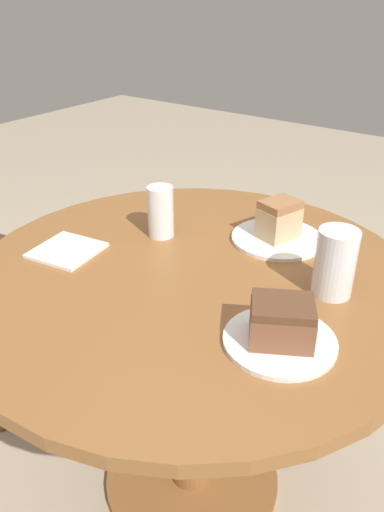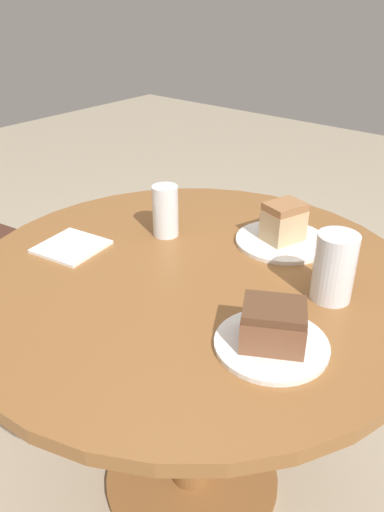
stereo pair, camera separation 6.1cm
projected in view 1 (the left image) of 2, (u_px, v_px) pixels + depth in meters
name	position (u px, v px, depth m)	size (l,w,h in m)	color
ground_plane	(192.00, 478.00, 1.47)	(8.00, 8.00, 0.00)	tan
table	(192.00, 333.00, 1.21)	(1.03, 1.03, 0.71)	brown
plate_near	(280.00, 341.00, 0.90)	(0.21, 0.21, 0.01)	white
plate_far	(277.00, 238.00, 1.26)	(0.23, 0.23, 0.01)	white
cake_slice_near	(282.00, 321.00, 0.88)	(0.13, 0.14, 0.08)	brown
cake_slice_far	(279.00, 219.00, 1.23)	(0.11, 0.10, 0.10)	tan
glass_lemonade	(161.00, 215.00, 1.26)	(0.07, 0.07, 0.13)	beige
glass_water	(335.00, 265.00, 1.02)	(0.08, 0.08, 0.14)	silver
napkin_stack	(67.00, 250.00, 1.21)	(0.17, 0.17, 0.01)	white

